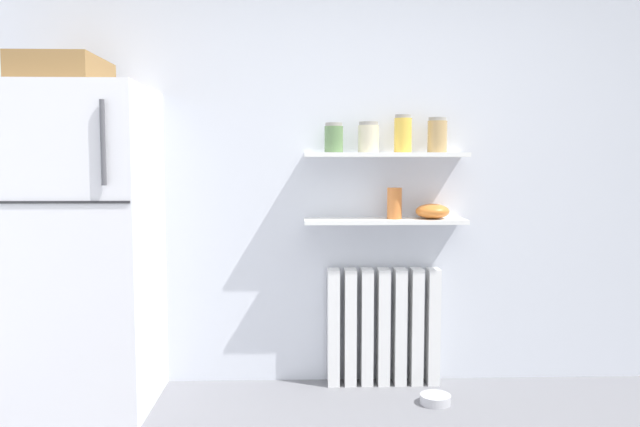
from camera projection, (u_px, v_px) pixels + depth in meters
name	position (u px, v px, depth m)	size (l,w,h in m)	color
back_wall	(356.00, 166.00, 3.71)	(7.04, 0.10, 2.60)	silver
refrigerator	(87.00, 243.00, 3.30)	(0.67, 0.75, 1.86)	silver
radiator	(383.00, 327.00, 3.67)	(0.66, 0.12, 0.69)	white
wall_shelf_lower	(385.00, 221.00, 3.59)	(0.94, 0.22, 0.03)	white
wall_shelf_upper	(386.00, 155.00, 3.55)	(0.94, 0.22, 0.03)	white
storage_jar_0	(334.00, 138.00, 3.54)	(0.11, 0.11, 0.17)	#5B7F4C
storage_jar_1	(368.00, 137.00, 3.54)	(0.12, 0.12, 0.18)	beige
storage_jar_2	(403.00, 134.00, 3.55)	(0.10, 0.10, 0.22)	yellow
storage_jar_3	(437.00, 135.00, 3.55)	(0.11, 0.11, 0.20)	tan
vase	(394.00, 203.00, 3.58)	(0.09, 0.09, 0.18)	#CC7033
shelf_bowl	(432.00, 211.00, 3.59)	(0.19, 0.19, 0.09)	orange
pet_food_bowl	(435.00, 399.00, 3.39)	(0.17, 0.17, 0.05)	#B7B7BC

